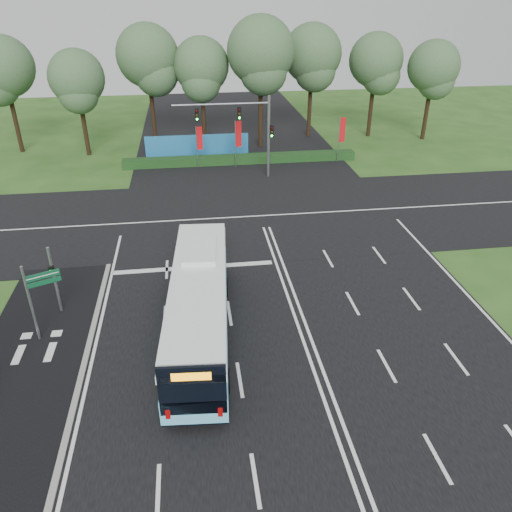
% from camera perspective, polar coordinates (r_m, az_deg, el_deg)
% --- Properties ---
extents(ground, '(120.00, 120.00, 0.00)m').
position_cam_1_polar(ground, '(26.45, 4.12, -6.04)').
color(ground, '#27501A').
rests_on(ground, ground).
extents(road_main, '(20.00, 120.00, 0.04)m').
position_cam_1_polar(road_main, '(26.44, 4.12, -6.00)').
color(road_main, black).
rests_on(road_main, ground).
extents(road_cross, '(120.00, 14.00, 0.05)m').
position_cam_1_polar(road_cross, '(36.78, 0.40, 4.58)').
color(road_cross, black).
rests_on(road_cross, ground).
extents(bike_path, '(5.00, 18.00, 0.06)m').
position_cam_1_polar(bike_path, '(24.82, -24.52, -11.61)').
color(bike_path, black).
rests_on(bike_path, ground).
extents(kerb_strip, '(0.25, 18.00, 0.12)m').
position_cam_1_polar(kerb_strip, '(24.16, -19.00, -11.48)').
color(kerb_strip, gray).
rests_on(kerb_strip, ground).
extents(city_bus, '(3.45, 12.36, 3.50)m').
position_cam_1_polar(city_bus, '(23.67, -6.48, -5.61)').
color(city_bus, '#69D2F3').
rests_on(city_bus, ground).
extents(pedestrian_signal, '(0.35, 0.43, 3.77)m').
position_cam_1_polar(pedestrian_signal, '(26.99, -22.08, -2.36)').
color(pedestrian_signal, gray).
rests_on(pedestrian_signal, ground).
extents(street_sign, '(1.47, 0.70, 4.06)m').
position_cam_1_polar(street_sign, '(25.08, -23.81, -3.88)').
color(street_sign, gray).
rests_on(street_sign, ground).
extents(banner_flag_left, '(0.58, 0.06, 3.93)m').
position_cam_1_polar(banner_flag_left, '(46.60, -6.54, 12.98)').
color(banner_flag_left, gray).
rests_on(banner_flag_left, ground).
extents(banner_flag_mid, '(0.62, 0.26, 4.36)m').
position_cam_1_polar(banner_flag_mid, '(46.48, -2.11, 13.45)').
color(banner_flag_mid, gray).
rests_on(banner_flag_mid, ground).
extents(banner_flag_right, '(0.62, 0.17, 4.28)m').
position_cam_1_polar(banner_flag_right, '(48.79, 9.74, 13.74)').
color(banner_flag_right, gray).
rests_on(banner_flag_right, ground).
extents(traffic_light_gantry, '(8.41, 0.28, 7.00)m').
position_cam_1_polar(traffic_light_gantry, '(43.29, -0.95, 14.80)').
color(traffic_light_gantry, gray).
rests_on(traffic_light_gantry, ground).
extents(hedge, '(22.00, 1.20, 0.80)m').
position_cam_1_polar(hedge, '(48.25, -1.75, 10.99)').
color(hedge, '#133513').
rests_on(hedge, ground).
extents(blue_hoarding, '(10.00, 0.30, 2.20)m').
position_cam_1_polar(blue_hoarding, '(50.21, -6.73, 12.35)').
color(blue_hoarding, '#1F6DA9').
rests_on(blue_hoarding, ground).
extents(eucalyptus_row, '(48.03, 9.53, 12.69)m').
position_cam_1_polar(eucalyptus_row, '(53.20, -2.85, 21.42)').
color(eucalyptus_row, black).
rests_on(eucalyptus_row, ground).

